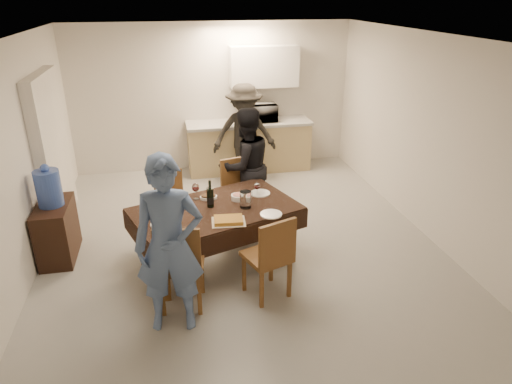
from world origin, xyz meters
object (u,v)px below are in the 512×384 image
dining_table (215,211)px  person_kitchen (244,133)px  savoury_tart (228,220)px  console (57,231)px  water_pitcher (245,200)px  person_far (246,166)px  water_jug (49,188)px  microwave (261,113)px  person_near (169,246)px  wine_bottle (210,194)px

dining_table → person_kitchen: person_kitchen is taller
savoury_tart → console: bearing=156.1°
water_pitcher → person_far: 1.12m
water_jug → microwave: size_ratio=0.78×
console → person_kitchen: 3.47m
dining_table → person_kitchen: size_ratio=1.26×
savoury_tart → person_far: 1.50m
person_kitchen → person_far: bearing=-99.5°
microwave → dining_table: bearing=68.7°
person_near → water_jug: bearing=136.4°
water_pitcher → microwave: 3.22m
console → water_jug: 0.58m
dining_table → wine_bottle: size_ratio=6.35×
wine_bottle → microwave: (1.24, 3.00, 0.17)m
person_near → person_far: (1.10, 2.10, -0.06)m
dining_table → savoury_tart: bearing=-94.7°
dining_table → person_near: size_ratio=1.20×
console → water_pitcher: (2.26, -0.56, 0.47)m
water_jug → microwave: microwave is taller
wine_bottle → microwave: microwave is taller
microwave → person_kitchen: 0.63m
water_pitcher → person_kitchen: 2.69m
microwave → water_pitcher: bearing=74.8°
person_near → microwave: bearing=72.3°
wine_bottle → microwave: 3.26m
water_pitcher → wine_bottle: bearing=166.0°
wine_bottle → water_pitcher: wine_bottle is taller
wine_bottle → person_near: person_near is taller
wine_bottle → microwave: size_ratio=0.60×
person_kitchen → water_jug: bearing=-142.3°
console → person_far: 2.56m
person_far → wine_bottle: bearing=38.8°
water_pitcher → console: bearing=166.1°
dining_table → microwave: (1.19, 3.05, 0.37)m
console → savoury_tart: bearing=-23.9°
microwave → person_far: (-0.64, -2.00, -0.24)m
console → person_near: 2.13m
water_jug → person_near: bearing=-49.0°
person_kitchen → dining_table: bearing=-107.3°
water_pitcher → microwave: size_ratio=0.36×
dining_table → water_pitcher: (0.35, -0.05, 0.13)m
console → person_near: size_ratio=0.43×
console → person_kitchen: (2.72, 2.10, 0.48)m
dining_table → person_kitchen: 2.73m
water_jug → person_far: 2.52m
dining_table → person_near: person_near is taller
microwave → person_near: size_ratio=0.32×
console → savoury_tart: size_ratio=2.09×
console → person_kitchen: size_ratio=0.46×
wine_bottle → water_pitcher: bearing=-14.0°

